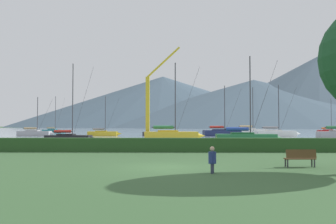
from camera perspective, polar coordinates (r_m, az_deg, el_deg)
The scene contains 19 objects.
ground_plane at distance 19.07m, azimuth -0.50°, elevation -8.85°, with size 1000.00×1000.00×0.00m, color #385B33.
harbor_water at distance 155.95m, azimuth 0.74°, elevation -2.93°, with size 320.00×246.00×0.00m, color #8499A8.
hedge_line at distance 29.98m, azimuth 0.02°, elevation -5.28°, with size 80.00×1.20×1.15m, color #284C23.
sailboat_slip_0 at distance 77.36m, azimuth -20.52°, elevation -3.18°, with size 7.51×2.36×7.97m.
sailboat_slip_1 at distance 73.70m, azimuth 8.70°, elevation -3.26°, with size 8.88×3.52×10.36m.
sailboat_slip_2 at distance 53.24m, azimuth 0.59°, elevation -3.70°, with size 9.28×3.47×11.62m.
sailboat_slip_3 at distance 102.78m, azimuth 24.49°, elevation -2.84°, with size 6.94×2.82×9.25m.
sailboat_slip_4 at distance 71.31m, azimuth 16.96°, elevation -3.26°, with size 8.42×2.77×10.02m.
sailboat_slip_5 at distance 44.92m, azimuth 12.45°, elevation -4.02°, with size 8.38×2.65×10.79m.
sailboat_slip_6 at distance 105.04m, azimuth -17.81°, elevation -2.91°, with size 7.01×2.95×10.36m.
sailboat_slip_7 at distance 48.45m, azimuth -15.52°, elevation -3.99°, with size 6.79×2.29×10.34m.
sailboat_slip_10 at distance 74.30m, azimuth -10.34°, elevation -3.36°, with size 6.91×2.20×8.15m.
sailboat_slip_12 at distance 89.80m, azimuth 13.12°, elevation -2.99°, with size 9.31×3.28×11.61m.
park_bench_near_path at distance 20.28m, azimuth 20.43°, elevation -6.81°, with size 1.62×0.55×0.95m.
person_seated_viewer at distance 16.77m, azimuth 7.10°, elevation -7.40°, with size 0.36×0.56×1.25m.
dock_crane at distance 75.63m, azimuth -3.03°, elevation 0.66°, with size 7.89×2.00×18.96m.
distant_hill_west_ridge at distance 394.58m, azimuth 23.14°, elevation 3.07°, with size 279.13×279.13×73.28m, color #4C6070.
distant_hill_central_peak at distance 373.05m, azimuth 13.57°, elevation 1.34°, with size 335.55×335.55×48.50m, color #425666.
distant_hill_east_ridge at distance 428.36m, azimuth -0.81°, elevation 1.66°, with size 352.15×352.15×60.81m, color #425666.
Camera 1 is at (0.47, -18.93, 2.24)m, focal length 38.06 mm.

